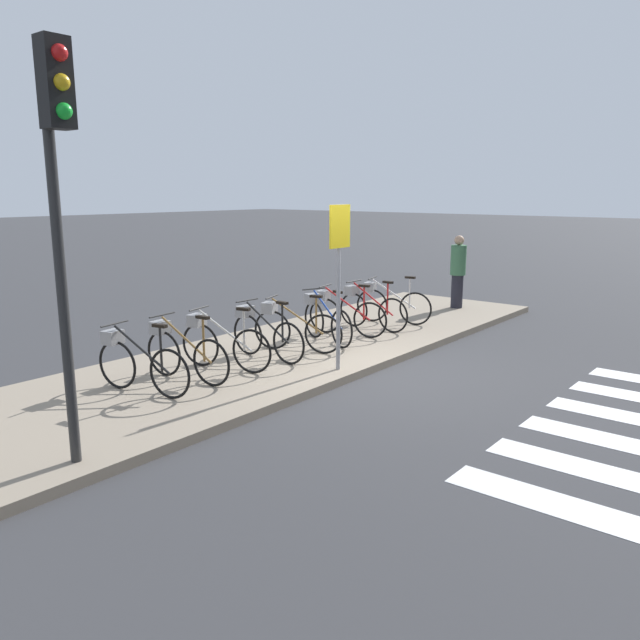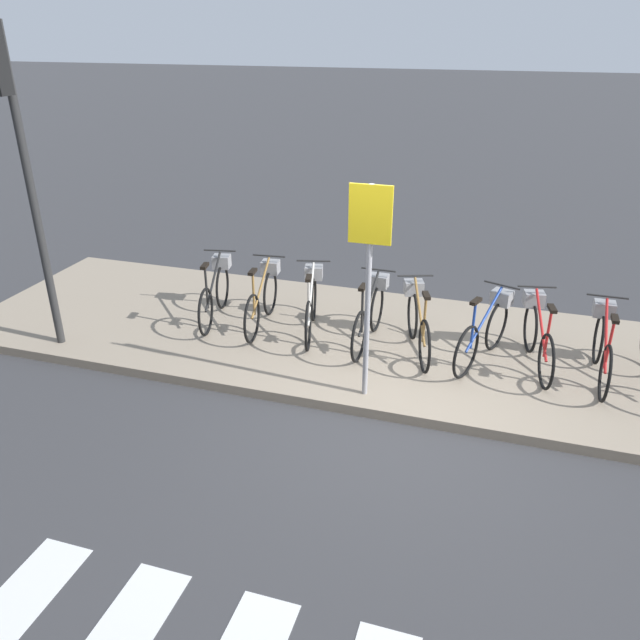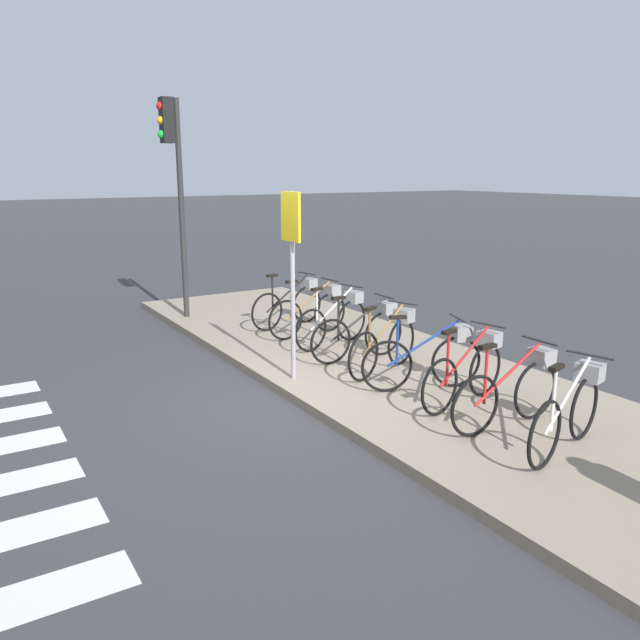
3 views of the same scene
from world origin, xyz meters
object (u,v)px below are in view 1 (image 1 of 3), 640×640
Objects in this scene: parked_bicycle_3 at (263,332)px; parked_bicycle_5 at (324,317)px; parked_bicycle_2 at (220,341)px; traffic_light at (58,170)px; parked_bicycle_1 at (182,350)px; parked_bicycle_7 at (369,307)px; parked_bicycle_8 at (389,302)px; sign_post at (339,259)px; parked_bicycle_0 at (137,361)px; pedestrian at (458,270)px; parked_bicycle_4 at (292,326)px; parked_bicycle_6 at (342,312)px.

parked_bicycle_3 and parked_bicycle_5 have the same top height.
traffic_light is (-3.04, -1.41, 2.32)m from parked_bicycle_2.
parked_bicycle_1 is 1.00× the size of parked_bicycle_7.
parked_bicycle_7 and parked_bicycle_8 have the same top height.
traffic_light reaches higher than sign_post.
sign_post is (2.48, -1.37, 1.19)m from parked_bicycle_0.
parked_bicycle_7 is (5.02, -0.15, 0.00)m from parked_bicycle_0.
parked_bicycle_0 is 1.41m from parked_bicycle_2.
parked_bicycle_8 is at bearing -0.09° from parked_bicycle_7.
pedestrian is (7.33, -0.43, 0.42)m from parked_bicycle_1.
sign_post reaches higher than parked_bicycle_1.
parked_bicycle_2 is 3.61m from parked_bicycle_7.
parked_bicycle_0 is 8.07m from pedestrian.
parked_bicycle_7 is at bearing 179.91° from parked_bicycle_8.
parked_bicycle_7 is (3.60, -0.14, 0.00)m from parked_bicycle_2.
parked_bicycle_2 is 1.45m from parked_bicycle_4.
parked_bicycle_6 is 1.42m from parked_bicycle_8.
parked_bicycle_8 is 0.63× the size of sign_post.
parked_bicycle_0 is at bearing 177.88° from parked_bicycle_5.
parked_bicycle_6 is 6.50m from traffic_light.
parked_bicycle_2 is 0.99× the size of parked_bicycle_6.
parked_bicycle_8 is 2.39m from pedestrian.
parked_bicycle_7 is at bearing 25.71° from sign_post.
parked_bicycle_0 is 1.04× the size of parked_bicycle_5.
traffic_light reaches higher than parked_bicycle_1.
parked_bicycle_5 is 0.95× the size of parked_bicycle_7.
parked_bicycle_5 is at bearing 176.02° from pedestrian.
parked_bicycle_6 is at bearing 2.39° from parked_bicycle_4.
parked_bicycle_2 and parked_bicycle_3 have the same top height.
sign_post is at bearing -144.46° from parked_bicycle_6.
parked_bicycle_2 is at bearing -0.34° from parked_bicycle_0.
parked_bicycle_7 is 0.96× the size of pedestrian.
parked_bicycle_7 is at bearing -5.88° from parked_bicycle_6.
parked_bicycle_3 is 2.78m from parked_bicycle_7.
parked_bicycle_7 is (0.72, -0.07, 0.00)m from parked_bicycle_6.
parked_bicycle_3 is 1.05× the size of parked_bicycle_4.
parked_bicycle_0 is at bearing 41.02° from traffic_light.
parked_bicycle_8 is (1.42, -0.08, 0.00)m from parked_bicycle_6.
parked_bicycle_2 is 0.39× the size of traffic_light.
parked_bicycle_1 is 1.00× the size of parked_bicycle_3.
parked_bicycle_1 and parked_bicycle_5 have the same top height.
parked_bicycle_5 is 4.38m from pedestrian.
pedestrian is at bearing -5.46° from parked_bicycle_7.
parked_bicycle_0 is 0.64× the size of sign_post.
traffic_light is 4.26m from sign_post.
parked_bicycle_8 is at bearing 9.79° from traffic_light.
parked_bicycle_2 and parked_bicycle_6 have the same top height.
parked_bicycle_6 and parked_bicycle_8 have the same top height.
pedestrian is (3.76, -0.36, 0.42)m from parked_bicycle_6.
parked_bicycle_7 is 0.65× the size of sign_post.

